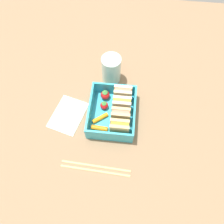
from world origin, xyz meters
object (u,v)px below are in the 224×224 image
at_px(carrot_stick_left, 99,128).
at_px(sandwich_center, 121,116).
at_px(sandwich_center_right, 119,128).
at_px(carrot_stick_far_left, 100,118).
at_px(drinking_glass, 111,69).
at_px(sandwich_left, 123,94).
at_px(strawberry_left, 105,95).
at_px(chopstick_pair, 96,168).
at_px(strawberry_far_left, 104,105).
at_px(sandwich_center_left, 122,105).
at_px(folded_napkin, 68,115).

bearing_deg(carrot_stick_left, sandwich_center, 120.44).
height_order(sandwich_center, sandwich_center_right, same).
bearing_deg(carrot_stick_far_left, drinking_glass, 174.14).
height_order(sandwich_left, sandwich_center, same).
relative_size(strawberry_left, drinking_glass, 0.36).
distance_m(strawberry_left, chopstick_pair, 0.23).
bearing_deg(strawberry_left, strawberry_far_left, 2.15).
distance_m(sandwich_center_left, sandwich_center, 0.04).
xyz_separation_m(sandwich_center, strawberry_left, (-0.08, -0.06, -0.01)).
bearing_deg(drinking_glass, sandwich_left, 26.70).
bearing_deg(strawberry_far_left, sandwich_left, 122.73).
bearing_deg(sandwich_left, sandwich_center, 0.00).
height_order(sandwich_center_right, strawberry_left, sandwich_center_right).
height_order(sandwich_center_right, folded_napkin, sandwich_center_right).
relative_size(sandwich_center_right, chopstick_pair, 0.31).
relative_size(strawberry_left, strawberry_far_left, 1.13).
bearing_deg(sandwich_center_left, carrot_stick_far_left, -57.89).
relative_size(carrot_stick_far_left, folded_napkin, 0.42).
height_order(chopstick_pair, drinking_glass, drinking_glass).
height_order(carrot_stick_far_left, chopstick_pair, carrot_stick_far_left).
distance_m(sandwich_left, strawberry_left, 0.06).
relative_size(sandwich_center_left, folded_napkin, 0.50).
xyz_separation_m(sandwich_left, strawberry_left, (-0.00, -0.06, -0.01)).
bearing_deg(folded_napkin, sandwich_center_left, 100.31).
height_order(sandwich_left, chopstick_pair, sandwich_left).
bearing_deg(carrot_stick_far_left, sandwich_center_left, 122.11).
xyz_separation_m(sandwich_center_right, drinking_glass, (-0.21, -0.05, 0.01)).
distance_m(strawberry_left, strawberry_far_left, 0.04).
xyz_separation_m(strawberry_far_left, drinking_glass, (-0.13, 0.01, 0.02)).
height_order(sandwich_left, carrot_stick_left, sandwich_left).
bearing_deg(carrot_stick_left, drinking_glass, 175.66).
xyz_separation_m(strawberry_left, chopstick_pair, (0.23, -0.00, -0.02)).
bearing_deg(sandwich_left, sandwich_center_right, 0.00).
bearing_deg(sandwich_center_right, folded_napkin, -105.08).
height_order(carrot_stick_far_left, drinking_glass, drinking_glass).
xyz_separation_m(strawberry_left, strawberry_far_left, (0.04, 0.00, -0.00)).
bearing_deg(sandwich_left, folded_napkin, -67.82).
height_order(strawberry_left, chopstick_pair, strawberry_left).
bearing_deg(sandwich_center_left, chopstick_pair, -16.58).
relative_size(carrot_stick_left, folded_napkin, 0.40).
bearing_deg(sandwich_center_left, sandwich_center_right, 0.00).
bearing_deg(sandwich_center_left, carrot_stick_left, -39.49).
bearing_deg(drinking_glass, strawberry_far_left, -4.35).
xyz_separation_m(sandwich_center, chopstick_pair, (0.15, -0.06, -0.04)).
height_order(drinking_glass, folded_napkin, drinking_glass).
distance_m(strawberry_far_left, chopstick_pair, 0.20).
distance_m(sandwich_center_right, chopstick_pair, 0.14).
height_order(strawberry_far_left, drinking_glass, drinking_glass).
bearing_deg(sandwich_center, carrot_stick_left, -59.56).
bearing_deg(sandwich_center_right, chopstick_pair, -26.31).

